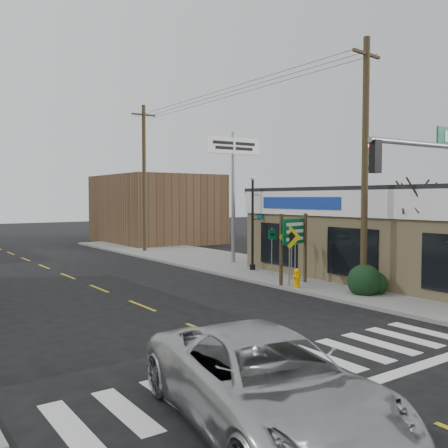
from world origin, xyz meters
TOP-DOWN VIEW (x-y plane):
  - ground at (0.00, 0.00)m, footprint 140.00×140.00m
  - sidewalk_right at (9.00, 13.00)m, footprint 6.00×38.00m
  - center_line at (0.00, 8.00)m, footprint 0.12×56.00m
  - crosswalk at (0.00, 0.40)m, footprint 11.00×2.20m
  - thrift_store at (14.50, 6.00)m, footprint 12.00×14.00m
  - bldg_distant_right at (12.00, 30.00)m, footprint 8.00×10.00m
  - suv at (-2.43, -1.52)m, footprint 3.49×5.92m
  - guide_sign at (6.85, 7.70)m, footprint 1.68×0.14m
  - fire_hydrant at (6.30, 6.93)m, footprint 0.24×0.24m
  - ped_crossing_sign at (6.48, 7.55)m, footprint 0.96×0.07m
  - lamp_post at (8.05, 11.92)m, footprint 0.61×0.48m
  - dance_center_sign at (8.98, 14.89)m, footprint 3.42×0.21m
  - bare_tree at (8.96, 3.38)m, footprint 2.53×2.53m
  - shrub_front at (7.50, 4.54)m, footprint 1.27×1.27m
  - shrub_back at (9.37, 5.69)m, footprint 1.17×1.17m
  - utility_pole_near at (7.50, 4.60)m, footprint 1.65×0.25m
  - utility_pole_far at (7.62, 23.27)m, footprint 1.71×0.26m

SIDE VIEW (x-z plane):
  - ground at x=0.00m, z-range 0.00..0.00m
  - center_line at x=0.00m, z-range 0.00..0.01m
  - crosswalk at x=0.00m, z-range 0.00..0.01m
  - sidewalk_right at x=9.00m, z-range 0.00..0.13m
  - fire_hydrant at x=6.30m, z-range 0.16..0.94m
  - shrub_back at x=9.37m, z-range 0.13..1.01m
  - shrub_front at x=7.50m, z-range 0.13..1.09m
  - suv at x=-2.43m, z-range 0.00..1.54m
  - ped_crossing_sign at x=6.48m, z-range 0.60..3.06m
  - thrift_store at x=14.50m, z-range 0.00..4.00m
  - guide_sign at x=6.85m, z-range 0.55..3.50m
  - bldg_distant_right at x=12.00m, z-range 0.00..5.60m
  - lamp_post at x=8.05m, z-range 0.51..5.22m
  - bare_tree at x=8.96m, z-range 1.58..6.65m
  - utility_pole_near at x=7.50m, z-range 0.25..9.76m
  - utility_pole_far at x=7.62m, z-range 0.26..10.11m
  - dance_center_sign at x=8.98m, z-range 1.92..9.20m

